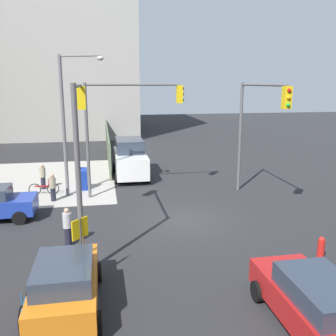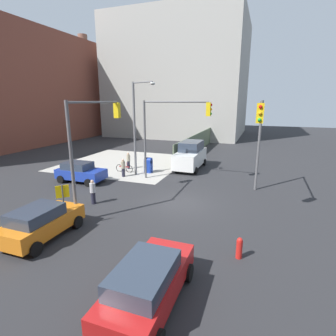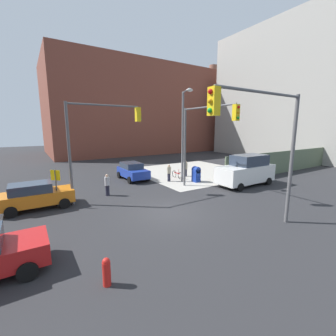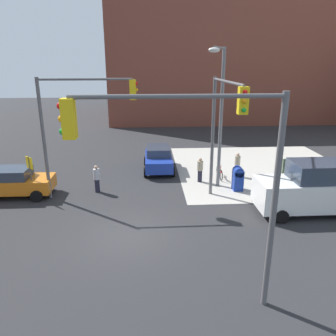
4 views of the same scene
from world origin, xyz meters
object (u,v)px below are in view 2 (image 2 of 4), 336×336
Objects in this scene: coupe_orange at (41,222)px; van_white_delivery at (190,155)px; street_lamp_corner at (137,122)px; pedestrian_walking_north at (123,168)px; fire_hydrant at (239,248)px; pedestrian_waiting at (93,192)px; bicycle_at_crosswalk at (20,230)px; pedestrian_crossing at (128,161)px; bicycle_leaning_on_fence at (124,168)px; traffic_signal_nw_corner at (93,134)px; hatchback_red at (148,282)px; coupe_blue at (80,172)px; traffic_signal_ne_corner at (169,124)px; traffic_signal_se_corner at (260,130)px; mailbox_blue at (148,165)px; smokestack at (86,86)px.

coupe_orange is 15.94m from van_white_delivery.
street_lamp_corner is 5.08× the size of pedestrian_walking_north.
fire_hydrant is at bearing 118.55° from pedestrian_walking_north.
pedestrian_waiting is 0.92× the size of bicycle_at_crosswalk.
pedestrian_crossing reaches higher than fire_hydrant.
bicycle_leaning_on_fence is at bearing 10.77° from coupe_orange.
traffic_signal_nw_corner is 1.46× the size of hatchback_red.
pedestrian_waiting is 6.33m from pedestrian_walking_north.
coupe_blue is at bearing -115.98° from pedestrian_waiting.
bicycle_at_crosswalk is at bearing 165.21° from van_white_delivery.
traffic_signal_ne_corner is at bearing 34.59° from fire_hydrant.
pedestrian_waiting is at bearing 72.30° from fire_hydrant.
pedestrian_walking_north is (-0.30, 4.15, -3.83)m from traffic_signal_ne_corner.
van_white_delivery is 6.07m from pedestrian_crossing.
street_lamp_corner is at bearing -2.59° from bicycle_at_crosswalk.
van_white_delivery is at bearing -11.19° from coupe_orange.
traffic_signal_ne_corner is at bearing -12.97° from coupe_orange.
traffic_signal_ne_corner is at bearing 163.37° from pedestrian_walking_north.
bicycle_leaning_on_fence is (10.60, 11.40, -0.14)m from fire_hydrant.
fire_hydrant is at bearing -136.12° from street_lamp_corner.
pedestrian_waiting is at bearing -133.68° from coupe_blue.
pedestrian_waiting is (4.52, 0.31, -0.01)m from coupe_orange.
traffic_signal_nw_corner is 9.60m from bicycle_leaning_on_fence.
traffic_signal_nw_corner is 9.50m from hatchback_red.
pedestrian_waiting is at bearing 81.08° from pedestrian_walking_north.
traffic_signal_nw_corner is 10.21m from traffic_signal_se_corner.
van_white_delivery is at bearing -13.03° from traffic_signal_nw_corner.
traffic_signal_nw_corner is 3.88m from pedestrian_waiting.
mailbox_blue is 12.72m from coupe_orange.
hatchback_red reaches higher than pedestrian_waiting.
mailbox_blue is at bearing 67.50° from traffic_signal_se_corner.
coupe_blue is 5.38m from pedestrian_crossing.
traffic_signal_ne_corner is 1.46× the size of hatchback_red.
van_white_delivery reaches higher than bicycle_leaning_on_fence.
traffic_signal_se_corner reaches higher than fire_hydrant.
pedestrian_walking_north is at bearing 16.48° from traffic_signal_nw_corner.
hatchback_red is 1.10× the size of coupe_orange.
traffic_signal_nw_corner is (-33.93, -25.50, -4.89)m from smokestack.
pedestrian_crossing is (13.32, 2.51, -0.01)m from coupe_orange.
coupe_blue and coupe_orange have the same top height.
pedestrian_crossing is at bearing 47.87° from street_lamp_corner.
traffic_signal_nw_corner is 12.43m from van_white_delivery.
van_white_delivery is 6.81m from pedestrian_walking_north.
traffic_signal_nw_corner is 8.01m from pedestrian_walking_north.
smokestack is at bearing 42.99° from street_lamp_corner.
pedestrian_waiting is (0.56, 0.70, -3.78)m from traffic_signal_nw_corner.
traffic_signal_se_corner is 14.09m from coupe_blue.
hatchback_red is at bearing -175.96° from pedestrian_crossing.
fire_hydrant is 0.17× the size of van_white_delivery.
traffic_signal_se_corner is at bearing -130.15° from smokestack.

